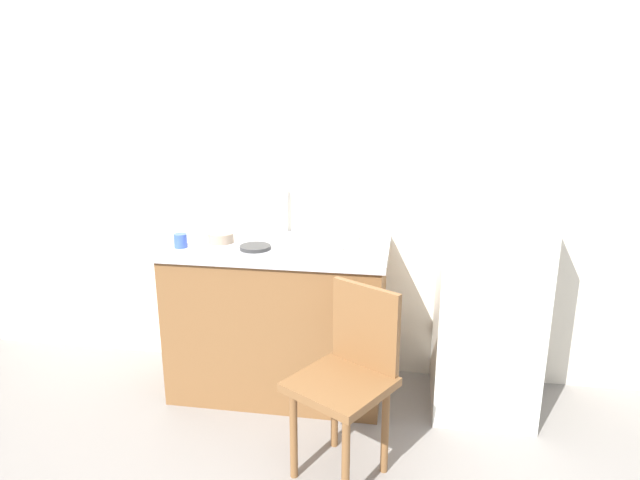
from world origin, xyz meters
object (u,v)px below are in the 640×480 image
chair (349,374)px  hotplate (255,247)px  cup_white (352,246)px  cup_blue (181,241)px  dish_tray (320,241)px  terracotta_bowl (221,238)px  refrigerator (487,303)px

chair → hotplate: bearing=167.4°
cup_white → cup_blue: bearing=-180.0°
cup_white → cup_blue: size_ratio=1.44×
dish_tray → terracotta_bowl: (-0.56, -0.04, 0.00)m
terracotta_bowl → cup_blue: size_ratio=1.89×
cup_white → refrigerator: bearing=12.4°
chair → cup_white: (-0.04, 0.52, 0.46)m
chair → hotplate: 0.90m
dish_tray → hotplate: (-0.34, -0.14, -0.02)m
dish_tray → cup_blue: (-0.75, -0.17, 0.01)m
cup_white → cup_blue: cup_white is taller
cup_blue → cup_white: bearing=0.0°
cup_blue → dish_tray: bearing=12.9°
terracotta_bowl → refrigerator: bearing=1.0°
hotplate → chair: bearing=-43.4°
refrigerator → chair: (-0.68, -0.67, -0.12)m
hotplate → terracotta_bowl: bearing=156.4°
terracotta_bowl → cup_blue: 0.23m
terracotta_bowl → cup_white: cup_white is taller
refrigerator → dish_tray: (-0.93, 0.01, 0.31)m
terracotta_bowl → dish_tray: bearing=3.8°
dish_tray → hotplate: bearing=-157.7°
chair → dish_tray: 0.84m
terracotta_bowl → cup_white: bearing=-9.9°
refrigerator → terracotta_bowl: bearing=-179.0°
terracotta_bowl → hotplate: (0.23, -0.10, -0.02)m
chair → terracotta_bowl: size_ratio=6.15×
refrigerator → chair: 0.97m
chair → cup_white: cup_white is taller
refrigerator → hotplate: bearing=-174.3°
refrigerator → terracotta_bowl: 1.52m
cup_blue → terracotta_bowl: bearing=35.8°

